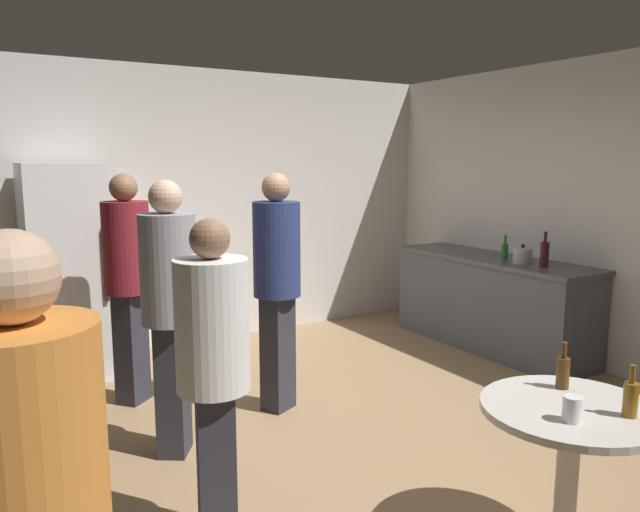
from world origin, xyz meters
name	(u,v)px	position (x,y,z in m)	size (l,w,h in m)	color
ground_plane	(348,443)	(0.00, 0.00, -0.05)	(5.20, 5.20, 0.10)	#9E7C56
wall_back	(202,208)	(0.00, 2.63, 1.35)	(5.32, 0.06, 2.70)	silver
wall_side_right	(605,216)	(2.63, 0.00, 1.35)	(0.06, 5.20, 2.70)	silver
refrigerator	(71,271)	(-1.32, 2.20, 0.90)	(0.70, 0.68, 1.80)	white
kitchen_counter	(491,302)	(2.28, 0.90, 0.45)	(0.64, 2.12, 0.90)	#4C515B
kettle	(523,255)	(2.23, 0.51, 0.97)	(0.24, 0.17, 0.18)	#B2B2B7
wine_bottle_on_counter	(545,253)	(2.24, 0.28, 1.02)	(0.08, 0.08, 0.31)	#3F141E
beer_bottle_on_counter	(505,251)	(2.25, 0.73, 0.98)	(0.06, 0.06, 0.23)	#26662D
foreground_table	(570,428)	(0.16, -1.55, 0.63)	(0.80, 0.80, 0.73)	beige
beer_bottle_amber	(631,398)	(0.27, -1.74, 0.82)	(0.06, 0.06, 0.23)	#8C5919
beer_bottle_brown	(563,372)	(0.31, -1.38, 0.82)	(0.06, 0.06, 0.23)	#593314
plastic_cup_white	(572,409)	(0.02, -1.65, 0.79)	(0.08, 0.08, 0.11)	white
person_in_white_shirt	(213,360)	(-1.17, -0.61, 0.91)	(0.42, 0.42, 1.57)	#2D2D38
person_in_maroon_shirt	(128,271)	(-1.06, 1.35, 1.01)	(0.48, 0.48, 1.73)	#2D2D38
person_in_gray_shirt	(169,297)	(-1.06, 0.38, 1.00)	(0.47, 0.47, 1.71)	#2D2D38
person_in_navy_shirt	(277,273)	(-0.18, 0.66, 1.02)	(0.45, 0.45, 1.74)	#2D2D38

